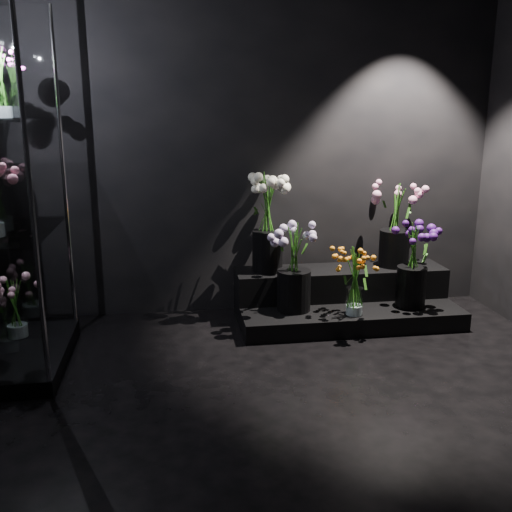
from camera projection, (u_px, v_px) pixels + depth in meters
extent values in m
plane|color=black|center=(304.00, 435.00, 2.93)|extent=(4.00, 4.00, 0.00)
plane|color=black|center=(250.00, 140.00, 4.50)|extent=(4.00, 0.00, 4.00)
cube|color=black|center=(346.00, 312.00, 4.53)|extent=(1.71, 0.76, 0.14)
cube|color=black|center=(340.00, 282.00, 4.66)|extent=(1.71, 0.38, 0.24)
cube|color=black|center=(19.00, 356.00, 3.75)|extent=(0.63, 1.05, 0.10)
cube|color=white|center=(5.00, 232.00, 3.54)|extent=(0.57, 0.99, 0.01)
cylinder|color=white|center=(354.00, 301.00, 4.24)|extent=(0.13, 0.13, 0.21)
cylinder|color=black|center=(294.00, 290.00, 4.33)|extent=(0.26, 0.26, 0.31)
cylinder|color=black|center=(411.00, 287.00, 4.41)|extent=(0.23, 0.23, 0.32)
cylinder|color=black|center=(267.00, 251.00, 4.52)|extent=(0.24, 0.24, 0.33)
cylinder|color=black|center=(394.00, 248.00, 4.66)|extent=(0.25, 0.25, 0.30)
cylinder|color=white|center=(1.00, 101.00, 3.51)|extent=(0.13, 0.13, 0.21)
cylinder|color=white|center=(17.00, 320.00, 3.92)|extent=(0.15, 0.15, 0.25)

